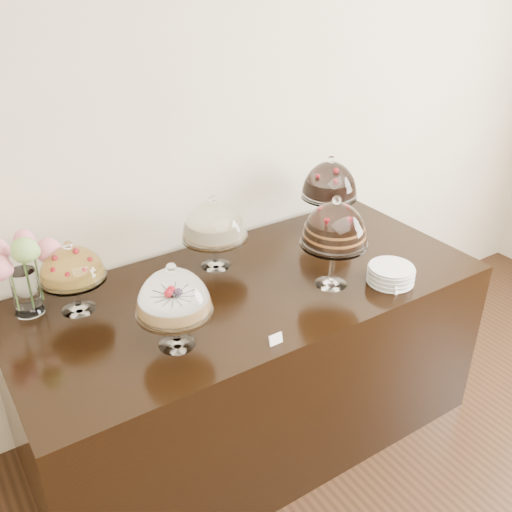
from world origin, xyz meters
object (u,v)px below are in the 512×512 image
cake_stand_fruit_tart (72,267)px  flower_vase (20,265)px  cake_stand_sugar_sponge (173,296)px  cake_stand_cheesecake (214,223)px  plate_stack (391,274)px  cake_stand_dark_choco (330,183)px  display_counter (251,362)px  cake_stand_choco_layer (335,228)px

cake_stand_fruit_tart → flower_vase: (-0.18, 0.09, 0.02)m
cake_stand_sugar_sponge → cake_stand_cheesecake: (0.44, 0.47, 0.00)m
cake_stand_cheesecake → plate_stack: cake_stand_cheesecake is taller
plate_stack → cake_stand_dark_choco: bearing=79.0°
display_counter → cake_stand_fruit_tart: (-0.73, 0.24, 0.66)m
cake_stand_sugar_sponge → cake_stand_fruit_tart: bearing=118.5°
cake_stand_fruit_tart → cake_stand_dark_choco: bearing=1.5°
cake_stand_cheesecake → cake_stand_choco_layer: bearing=-50.9°
cake_stand_sugar_sponge → flower_vase: 0.69m
cake_stand_sugar_sponge → cake_stand_cheesecake: cake_stand_cheesecake is taller
cake_stand_sugar_sponge → cake_stand_fruit_tart: cake_stand_sugar_sponge is taller
cake_stand_fruit_tart → flower_vase: size_ratio=0.87×
cake_stand_dark_choco → cake_stand_sugar_sponge: bearing=-157.0°
flower_vase → plate_stack: (1.48, -0.66, -0.19)m
display_counter → cake_stand_fruit_tart: cake_stand_fruit_tart is taller
cake_stand_cheesecake → cake_stand_dark_choco: (0.72, 0.02, 0.04)m
display_counter → plate_stack: size_ratio=10.36×
cake_stand_cheesecake → plate_stack: (0.60, -0.59, -0.19)m
cake_stand_choco_layer → cake_stand_cheesecake: size_ratio=1.19×
display_counter → cake_stand_dark_choco: bearing=22.2°
display_counter → cake_stand_sugar_sponge: cake_stand_sugar_sponge is taller
cake_stand_fruit_tart → display_counter: bearing=-18.4°
cake_stand_dark_choco → display_counter: bearing=-157.8°
cake_stand_sugar_sponge → cake_stand_dark_choco: cake_stand_dark_choco is taller
cake_stand_cheesecake → plate_stack: size_ratio=1.75×
cake_stand_fruit_tart → flower_vase: flower_vase is taller
cake_stand_choco_layer → cake_stand_cheesecake: bearing=129.1°
plate_stack → cake_stand_fruit_tart: bearing=156.1°
cake_stand_dark_choco → plate_stack: bearing=-101.0°
display_counter → plate_stack: bearing=-30.3°
display_counter → cake_stand_sugar_sponge: size_ratio=5.99×
cake_stand_cheesecake → flower_vase: bearing=175.2°
display_counter → cake_stand_choco_layer: size_ratio=4.98×
cake_stand_dark_choco → flower_vase: bearing=178.2°
flower_vase → cake_stand_dark_choco: bearing=-1.8°
display_counter → flower_vase: size_ratio=5.80×
display_counter → cake_stand_cheesecake: size_ratio=5.90×
cake_stand_choco_layer → plate_stack: bearing=-30.3°
cake_stand_cheesecake → plate_stack: 0.86m
display_counter → cake_stand_dark_choco: cake_stand_dark_choco is taller
cake_stand_cheesecake → cake_stand_dark_choco: bearing=1.8°
display_counter → cake_stand_sugar_sponge: bearing=-155.8°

